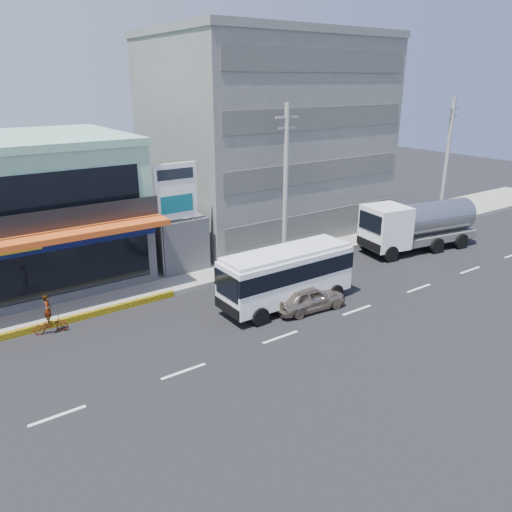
{
  "coord_description": "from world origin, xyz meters",
  "views": [
    {
      "loc": [
        -12.69,
        -16.16,
        11.29
      ],
      "look_at": [
        1.97,
        4.8,
        2.2
      ],
      "focal_mm": 35.0,
      "sensor_mm": 36.0,
      "label": 1
    }
  ],
  "objects_px": {
    "utility_pole_far": "(446,162)",
    "motorcycle_rider": "(50,321)",
    "tanker_truck": "(416,225)",
    "utility_pole_near": "(286,186)",
    "shop_building": "(19,216)",
    "billboard": "(176,198)",
    "sedan": "(309,298)",
    "concrete_building": "(266,139)",
    "minibus": "(286,273)",
    "satellite_dish": "(171,213)"
  },
  "relations": [
    {
      "from": "shop_building",
      "to": "utility_pole_near",
      "type": "xyz_separation_m",
      "value": [
        14.0,
        -6.55,
        1.15
      ]
    },
    {
      "from": "billboard",
      "to": "tanker_truck",
      "type": "distance_m",
      "value": 16.76
    },
    {
      "from": "concrete_building",
      "to": "satellite_dish",
      "type": "height_order",
      "value": "concrete_building"
    },
    {
      "from": "satellite_dish",
      "to": "minibus",
      "type": "relative_size",
      "value": 0.21
    },
    {
      "from": "sedan",
      "to": "utility_pole_far",
      "type": "bearing_deg",
      "value": -67.43
    },
    {
      "from": "satellite_dish",
      "to": "sedan",
      "type": "height_order",
      "value": "satellite_dish"
    },
    {
      "from": "utility_pole_far",
      "to": "motorcycle_rider",
      "type": "distance_m",
      "value": 30.94
    },
    {
      "from": "utility_pole_far",
      "to": "tanker_truck",
      "type": "bearing_deg",
      "value": -157.53
    },
    {
      "from": "concrete_building",
      "to": "minibus",
      "type": "distance_m",
      "value": 15.39
    },
    {
      "from": "minibus",
      "to": "billboard",
      "type": "bearing_deg",
      "value": 113.94
    },
    {
      "from": "utility_pole_near",
      "to": "sedan",
      "type": "height_order",
      "value": "utility_pole_near"
    },
    {
      "from": "satellite_dish",
      "to": "motorcycle_rider",
      "type": "relative_size",
      "value": 0.77
    },
    {
      "from": "shop_building",
      "to": "minibus",
      "type": "bearing_deg",
      "value": -47.33
    },
    {
      "from": "tanker_truck",
      "to": "utility_pole_far",
      "type": "bearing_deg",
      "value": 22.47
    },
    {
      "from": "billboard",
      "to": "sedan",
      "type": "xyz_separation_m",
      "value": [
        3.5,
        -7.7,
        -4.26
      ]
    },
    {
      "from": "utility_pole_near",
      "to": "motorcycle_rider",
      "type": "bearing_deg",
      "value": -176.62
    },
    {
      "from": "concrete_building",
      "to": "sedan",
      "type": "height_order",
      "value": "concrete_building"
    },
    {
      "from": "tanker_truck",
      "to": "shop_building",
      "type": "bearing_deg",
      "value": 158.26
    },
    {
      "from": "utility_pole_near",
      "to": "tanker_truck",
      "type": "bearing_deg",
      "value": -16.47
    },
    {
      "from": "utility_pole_near",
      "to": "tanker_truck",
      "type": "relative_size",
      "value": 1.12
    },
    {
      "from": "sedan",
      "to": "motorcycle_rider",
      "type": "height_order",
      "value": "motorcycle_rider"
    },
    {
      "from": "shop_building",
      "to": "utility_pole_far",
      "type": "relative_size",
      "value": 1.24
    },
    {
      "from": "utility_pole_near",
      "to": "sedan",
      "type": "xyz_separation_m",
      "value": [
        -3.0,
        -5.9,
        -4.48
      ]
    },
    {
      "from": "concrete_building",
      "to": "shop_building",
      "type": "bearing_deg",
      "value": -176.65
    },
    {
      "from": "billboard",
      "to": "motorcycle_rider",
      "type": "relative_size",
      "value": 3.54
    },
    {
      "from": "shop_building",
      "to": "tanker_truck",
      "type": "distance_m",
      "value": 25.21
    },
    {
      "from": "sedan",
      "to": "shop_building",
      "type": "bearing_deg",
      "value": 46.8
    },
    {
      "from": "utility_pole_near",
      "to": "minibus",
      "type": "bearing_deg",
      "value": -127.16
    },
    {
      "from": "concrete_building",
      "to": "utility_pole_near",
      "type": "relative_size",
      "value": 1.6
    },
    {
      "from": "minibus",
      "to": "motorcycle_rider",
      "type": "xyz_separation_m",
      "value": [
        -11.0,
        3.88,
        -1.18
      ]
    },
    {
      "from": "satellite_dish",
      "to": "motorcycle_rider",
      "type": "height_order",
      "value": "satellite_dish"
    },
    {
      "from": "billboard",
      "to": "utility_pole_far",
      "type": "distance_m",
      "value": 22.57
    },
    {
      "from": "shop_building",
      "to": "sedan",
      "type": "height_order",
      "value": "shop_building"
    },
    {
      "from": "motorcycle_rider",
      "to": "tanker_truck",
      "type": "bearing_deg",
      "value": -4.53
    },
    {
      "from": "motorcycle_rider",
      "to": "concrete_building",
      "type": "bearing_deg",
      "value": 24.47
    },
    {
      "from": "utility_pole_near",
      "to": "billboard",
      "type": "bearing_deg",
      "value": 164.52
    },
    {
      "from": "satellite_dish",
      "to": "tanker_truck",
      "type": "height_order",
      "value": "satellite_dish"
    },
    {
      "from": "concrete_building",
      "to": "tanker_truck",
      "type": "relative_size",
      "value": 1.8
    },
    {
      "from": "utility_pole_far",
      "to": "minibus",
      "type": "bearing_deg",
      "value": -166.39
    },
    {
      "from": "utility_pole_near",
      "to": "shop_building",
      "type": "bearing_deg",
      "value": 154.94
    },
    {
      "from": "satellite_dish",
      "to": "tanker_truck",
      "type": "xyz_separation_m",
      "value": [
        15.33,
        -6.36,
        -1.75
      ]
    },
    {
      "from": "utility_pole_far",
      "to": "motorcycle_rider",
      "type": "height_order",
      "value": "utility_pole_far"
    },
    {
      "from": "concrete_building",
      "to": "motorcycle_rider",
      "type": "relative_size",
      "value": 8.2
    },
    {
      "from": "minibus",
      "to": "concrete_building",
      "type": "bearing_deg",
      "value": 58.4
    },
    {
      "from": "billboard",
      "to": "sedan",
      "type": "distance_m",
      "value": 9.47
    },
    {
      "from": "concrete_building",
      "to": "motorcycle_rider",
      "type": "bearing_deg",
      "value": -155.53
    },
    {
      "from": "minibus",
      "to": "sedan",
      "type": "relative_size",
      "value": 1.86
    },
    {
      "from": "concrete_building",
      "to": "utility_pole_far",
      "type": "xyz_separation_m",
      "value": [
        12.0,
        -7.6,
        -1.85
      ]
    },
    {
      "from": "billboard",
      "to": "utility_pole_near",
      "type": "height_order",
      "value": "utility_pole_near"
    },
    {
      "from": "utility_pole_near",
      "to": "minibus",
      "type": "distance_m",
      "value": 6.82
    }
  ]
}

